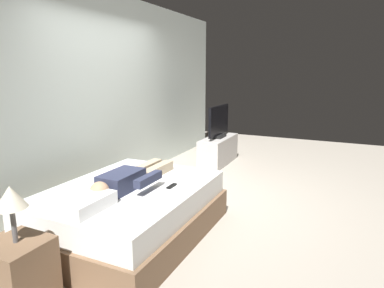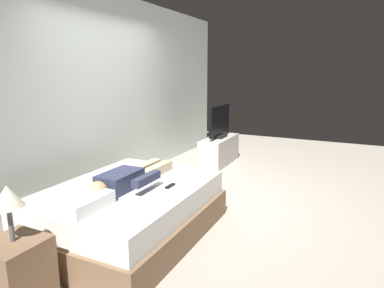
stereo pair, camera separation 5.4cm
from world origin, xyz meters
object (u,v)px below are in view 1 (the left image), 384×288
object	(u,v)px
person	(130,178)
lamp	(11,198)
bed	(130,211)
tv_stand	(218,150)
nightstand	(20,275)
tv	(219,122)
remote	(172,186)
pillow	(84,203)

from	to	relation	value
person	lamp	size ratio (longest dim) A/B	3.00
bed	tv_stand	size ratio (longest dim) A/B	1.76
tv_stand	nightstand	world-z (taller)	nightstand
bed	tv	size ratio (longest dim) A/B	2.20
tv_stand	person	bearing A→B (deg)	-176.70
remote	lamp	distance (m)	1.55
person	tv_stand	xyz separation A→B (m)	(3.02, 0.17, -0.37)
bed	lamp	world-z (taller)	lamp
person	lamp	bearing A→B (deg)	177.11
pillow	remote	size ratio (longest dim) A/B	3.20
pillow	person	size ratio (longest dim) A/B	0.38
pillow	remote	world-z (taller)	pillow
remote	tv	xyz separation A→B (m)	(2.87, 0.58, 0.24)
lamp	tv	bearing A→B (deg)	1.44
person	nightstand	size ratio (longest dim) A/B	2.42
tv	lamp	size ratio (longest dim) A/B	2.10
person	remote	xyz separation A→B (m)	(0.15, -0.40, -0.07)
pillow	bed	bearing A→B (deg)	0.00
remote	tv	bearing A→B (deg)	11.41
tv_stand	nightstand	size ratio (longest dim) A/B	2.12
pillow	tv	size ratio (longest dim) A/B	0.55
tv_stand	tv	distance (m)	0.53
lamp	person	bearing A→B (deg)	-2.89
bed	nightstand	distance (m)	1.27
tv	remote	bearing A→B (deg)	-168.59
pillow	nightstand	xyz separation A→B (m)	(-0.62, 0.07, -0.34)
tv_stand	tv	xyz separation A→B (m)	(0.00, 0.00, 0.53)
tv	pillow	bearing A→B (deg)	-177.30
person	tv	size ratio (longest dim) A/B	1.43
pillow	lamp	distance (m)	0.67
tv_stand	lamp	world-z (taller)	lamp
person	lamp	xyz separation A→B (m)	(-1.30, 0.07, 0.23)
bed	nightstand	size ratio (longest dim) A/B	3.72
bed	tv_stand	xyz separation A→B (m)	(3.05, 0.17, -0.01)
person	nightstand	bearing A→B (deg)	177.11
person	tv	world-z (taller)	tv
pillow	nightstand	bearing A→B (deg)	173.93
bed	pillow	world-z (taller)	pillow
bed	nightstand	bearing A→B (deg)	177.02
pillow	tv	world-z (taller)	tv
lamp	pillow	bearing A→B (deg)	-6.07
tv_stand	tv	bearing A→B (deg)	0.00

